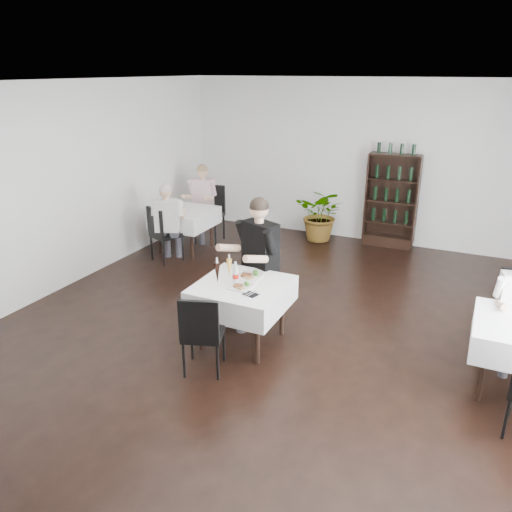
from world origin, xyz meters
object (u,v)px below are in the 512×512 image
(main_table, at_px, (242,295))
(diner_main, at_px, (254,252))
(wine_shelf, at_px, (391,202))
(potted_tree, at_px, (322,214))

(main_table, bearing_deg, diner_main, 100.47)
(wine_shelf, distance_m, main_table, 4.41)
(wine_shelf, relative_size, diner_main, 1.05)
(potted_tree, height_order, diner_main, diner_main)
(diner_main, bearing_deg, potted_tree, 93.82)
(wine_shelf, height_order, diner_main, wine_shelf)
(wine_shelf, distance_m, potted_tree, 1.30)
(main_table, distance_m, potted_tree, 4.11)
(potted_tree, bearing_deg, diner_main, -86.18)
(wine_shelf, xyz_separation_m, potted_tree, (-1.24, -0.22, -0.33))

